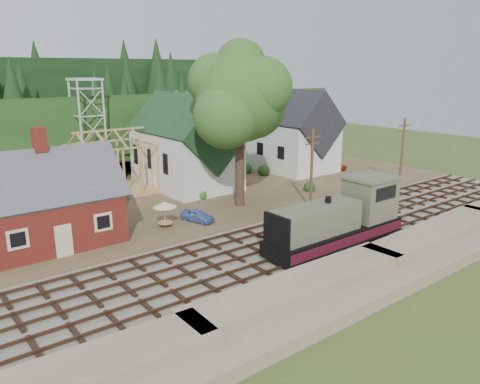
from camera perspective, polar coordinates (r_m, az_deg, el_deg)
ground at (r=38.23m, az=6.90°, el=-5.91°), size 140.00×140.00×0.00m
embankment at (r=33.27m, az=17.40°, el=-9.78°), size 64.00×5.00×1.60m
railroad_bed at (r=38.20m, az=6.90°, el=-5.80°), size 64.00×11.00×0.16m
village_flat at (r=51.82m, az=-7.24°, el=-0.18°), size 64.00×26.00×0.30m
hillside at (r=73.05m, az=-17.01°, el=3.56°), size 70.00×28.96×12.74m
ridge at (r=87.97m, az=-20.85°, el=5.06°), size 80.00×20.00×12.00m
depot at (r=38.73m, az=-22.50°, el=-1.68°), size 10.80×7.41×9.00m
church at (r=53.20m, az=-6.50°, el=5.78°), size 8.40×15.17×13.00m
farmhouse at (r=62.53m, az=6.49°, el=6.83°), size 8.40×10.80×10.60m
timber_frame at (r=52.00m, az=-15.32°, el=2.99°), size 8.20×6.20×6.99m
lattice_tower at (r=56.68m, az=-18.22°, el=10.64°), size 3.20×3.20×12.12m
big_tree at (r=44.88m, az=0.07°, el=10.68°), size 10.90×8.40×14.70m
telegraph_pole_near at (r=45.38m, az=8.72°, el=2.93°), size 2.20×0.28×8.00m
telegraph_pole_far at (r=57.08m, az=19.17°, el=4.71°), size 2.20×0.28×8.00m
locomotive at (r=36.79m, az=12.15°, el=-3.35°), size 12.53×3.13×5.00m
car_blue at (r=41.69m, az=-5.23°, el=-2.84°), size 2.24×3.51×1.11m
car_red at (r=63.11m, az=11.22°, el=3.05°), size 4.40×2.33×1.18m
patio_set at (r=40.17m, az=-9.20°, el=-1.65°), size 2.01×2.01×2.24m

